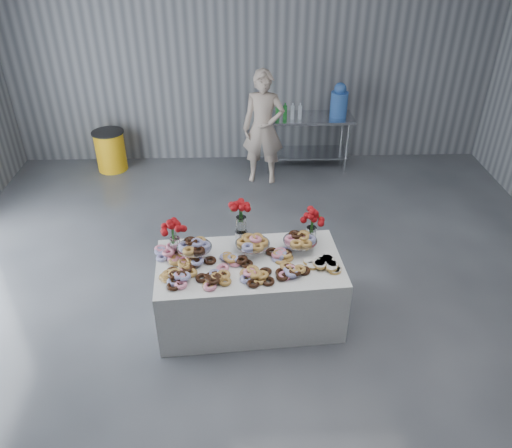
{
  "coord_description": "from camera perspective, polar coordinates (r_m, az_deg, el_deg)",
  "views": [
    {
      "loc": [
        -0.2,
        -3.68,
        3.85
      ],
      "look_at": [
        -0.05,
        0.81,
        0.94
      ],
      "focal_mm": 35.0,
      "sensor_mm": 36.0,
      "label": 1
    }
  ],
  "objects": [
    {
      "name": "ground",
      "position": [
        5.33,
        0.85,
        -13.37
      ],
      "size": [
        9.0,
        9.0,
        0.0
      ],
      "primitive_type": "plane",
      "color": "#37393E",
      "rests_on": "ground"
    },
    {
      "name": "water_jug",
      "position": [
        8.39,
        9.48,
        13.66
      ],
      "size": [
        0.28,
        0.28,
        0.55
      ],
      "color": "#4078DA",
      "rests_on": "prep_table"
    },
    {
      "name": "room_walls",
      "position": [
        3.94,
        -2.99,
        14.95
      ],
      "size": [
        8.04,
        9.04,
        4.02
      ],
      "color": "slate",
      "rests_on": "ground"
    },
    {
      "name": "person",
      "position": [
        7.89,
        0.85,
        10.91
      ],
      "size": [
        0.71,
        0.53,
        1.8
      ],
      "primitive_type": "imported",
      "rotation": [
        0.0,
        0.0,
        -0.16
      ],
      "color": "#CC8C93",
      "rests_on": "ground"
    },
    {
      "name": "bouquet_left",
      "position": [
        5.16,
        -9.39,
        -0.57
      ],
      "size": [
        0.26,
        0.26,
        0.42
      ],
      "color": "white",
      "rests_on": "display_table"
    },
    {
      "name": "bouquet_center",
      "position": [
        5.19,
        -1.72,
        1.25
      ],
      "size": [
        0.26,
        0.26,
        0.57
      ],
      "color": "silver",
      "rests_on": "display_table"
    },
    {
      "name": "donut_mounds",
      "position": [
        5.05,
        -0.76,
        -4.32
      ],
      "size": [
        1.86,
        0.93,
        0.09
      ],
      "primitive_type": null,
      "rotation": [
        0.0,
        0.0,
        0.08
      ],
      "color": "#B98B44",
      "rests_on": "display_table"
    },
    {
      "name": "prep_table",
      "position": [
        8.5,
        5.79,
        10.36
      ],
      "size": [
        1.5,
        0.6,
        0.9
      ],
      "color": "silver",
      "rests_on": "ground"
    },
    {
      "name": "cake_stand_left",
      "position": [
        5.15,
        -7.05,
        -2.5
      ],
      "size": [
        0.36,
        0.36,
        0.17
      ],
      "color": "silver",
      "rests_on": "display_table"
    },
    {
      "name": "cake_stand_right",
      "position": [
        5.23,
        5.07,
        -1.76
      ],
      "size": [
        0.36,
        0.36,
        0.17
      ],
      "color": "silver",
      "rests_on": "display_table"
    },
    {
      "name": "bouquet_right",
      "position": [
        5.29,
        6.45,
        0.66
      ],
      "size": [
        0.26,
        0.26,
        0.42
      ],
      "color": "white",
      "rests_on": "display_table"
    },
    {
      "name": "display_table",
      "position": [
        5.36,
        -0.74,
        -7.57
      ],
      "size": [
        1.97,
        1.14,
        0.75
      ],
      "primitive_type": "cube",
      "rotation": [
        0.0,
        0.0,
        0.08
      ],
      "color": "white",
      "rests_on": "ground"
    },
    {
      "name": "drink_bottles",
      "position": [
        8.22,
        3.77,
        12.77
      ],
      "size": [
        0.54,
        0.08,
        0.27
      ],
      "primitive_type": null,
      "color": "#268C33",
      "rests_on": "prep_table"
    },
    {
      "name": "danish_pile",
      "position": [
        5.08,
        7.86,
        -4.31
      ],
      "size": [
        0.48,
        0.48,
        0.11
      ],
      "primitive_type": null,
      "color": "white",
      "rests_on": "display_table"
    },
    {
      "name": "cake_stand_mid",
      "position": [
        5.16,
        -0.39,
        -2.1
      ],
      "size": [
        0.36,
        0.36,
        0.17
      ],
      "color": "silver",
      "rests_on": "display_table"
    },
    {
      "name": "trash_barrel",
      "position": [
        8.81,
        -16.29,
        8.06
      ],
      "size": [
        0.53,
        0.53,
        0.68
      ],
      "rotation": [
        0.0,
        0.0,
        0.06
      ],
      "color": "yellow",
      "rests_on": "ground"
    }
  ]
}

